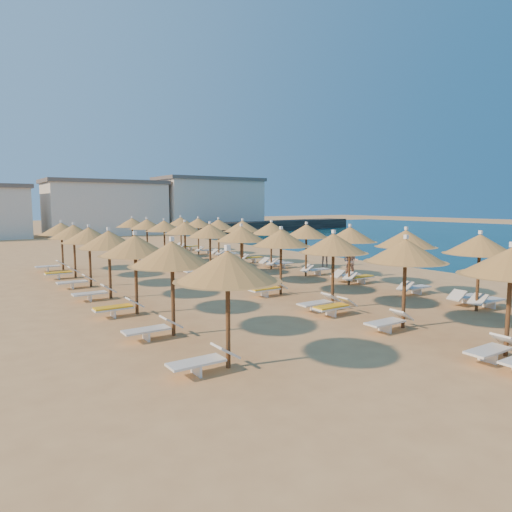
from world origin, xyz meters
TOP-DOWN VIEW (x-y plane):
  - ground at (0.00, 0.00)m, footprint 220.00×220.00m
  - jetty at (28.98, 41.71)m, footprint 30.21×9.66m
  - hotel_blocks at (3.17, 46.23)m, footprint 48.09×9.78m
  - parasol_row_east at (1.84, 3.31)m, footprint 2.74×37.07m
  - parasol_row_west at (-2.53, 3.31)m, footprint 2.74×37.07m
  - parasol_row_inland at (-9.31, 3.31)m, footprint 2.74×23.34m
  - loungers at (-1.99, 3.26)m, footprint 14.36×35.81m
  - beachgoer_b at (3.65, 1.57)m, footprint 1.05×1.13m
  - beachgoer_c at (5.58, 5.86)m, footprint 1.12×1.05m

SIDE VIEW (x-z plane):
  - ground at x=0.00m, z-range 0.00..0.00m
  - loungers at x=-1.99m, z-range 0.01..0.67m
  - jetty at x=28.98m, z-range 0.00..1.50m
  - beachgoer_b at x=3.65m, z-range 0.00..1.85m
  - beachgoer_c at x=5.58m, z-range 0.00..1.85m
  - parasol_row_east at x=1.84m, z-range 0.99..4.13m
  - parasol_row_west at x=-2.53m, z-range 0.99..4.13m
  - parasol_row_inland at x=-9.31m, z-range 0.99..4.13m
  - hotel_blocks at x=3.17m, z-range -0.35..7.75m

